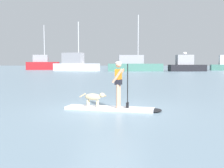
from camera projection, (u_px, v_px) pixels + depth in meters
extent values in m
plane|color=gray|center=(109.00, 110.00, 9.93)|extent=(400.00, 400.00, 0.00)
cube|color=silver|center=(109.00, 108.00, 9.93)|extent=(3.45, 1.20, 0.10)
ellipsoid|color=black|center=(154.00, 110.00, 9.52)|extent=(0.65, 0.76, 0.10)
cylinder|color=tan|center=(119.00, 95.00, 9.93)|extent=(0.12, 0.12, 0.88)
cylinder|color=tan|center=(118.00, 96.00, 9.68)|extent=(0.12, 0.12, 0.88)
cube|color=black|center=(118.00, 82.00, 9.77)|extent=(0.27, 0.39, 0.20)
cube|color=orange|center=(118.00, 77.00, 9.75)|extent=(0.25, 0.37, 0.56)
sphere|color=tan|center=(118.00, 65.00, 9.71)|extent=(0.22, 0.22, 0.22)
ellipsoid|color=white|center=(118.00, 63.00, 9.71)|extent=(0.23, 0.23, 0.11)
cylinder|color=tan|center=(120.00, 75.00, 9.93)|extent=(0.43, 0.15, 0.54)
cylinder|color=tan|center=(117.00, 76.00, 9.56)|extent=(0.43, 0.15, 0.54)
cylinder|color=black|center=(128.00, 86.00, 9.69)|extent=(0.04, 0.04, 1.64)
cube|color=black|center=(127.00, 105.00, 9.75)|extent=(0.10, 0.19, 0.20)
ellipsoid|color=#CCB78C|center=(93.00, 97.00, 10.06)|extent=(0.66, 0.31, 0.26)
ellipsoid|color=#CCB78C|center=(102.00, 95.00, 9.96)|extent=(0.24, 0.19, 0.18)
ellipsoid|color=gray|center=(105.00, 96.00, 9.93)|extent=(0.13, 0.10, 0.08)
cylinder|color=#CCB78C|center=(83.00, 95.00, 10.15)|extent=(0.27, 0.09, 0.18)
cylinder|color=#CCB78C|center=(98.00, 103.00, 10.10)|extent=(0.07, 0.07, 0.24)
cylinder|color=#CCB78C|center=(97.00, 104.00, 9.96)|extent=(0.07, 0.07, 0.24)
cylinder|color=#CCB78C|center=(89.00, 103.00, 10.20)|extent=(0.07, 0.07, 0.24)
cylinder|color=#CCB78C|center=(88.00, 103.00, 10.05)|extent=(0.07, 0.07, 0.24)
cube|color=maroon|center=(43.00, 66.00, 72.57)|extent=(9.23, 4.64, 2.16)
cube|color=gray|center=(41.00, 58.00, 72.47)|extent=(4.34, 2.90, 1.96)
cylinder|color=silver|center=(44.00, 44.00, 72.04)|extent=(0.20, 0.20, 10.07)
cylinder|color=silver|center=(41.00, 58.00, 72.45)|extent=(3.05, 0.82, 0.14)
cube|color=silver|center=(76.00, 67.00, 61.41)|extent=(11.20, 5.30, 1.75)
cube|color=gray|center=(73.00, 58.00, 61.33)|extent=(5.24, 3.25, 2.52)
cylinder|color=silver|center=(78.00, 43.00, 60.91)|extent=(0.20, 0.20, 9.69)
cylinder|color=silver|center=(73.00, 58.00, 61.33)|extent=(3.72, 0.98, 0.14)
cube|color=#3F7266|center=(135.00, 67.00, 59.29)|extent=(12.60, 4.04, 1.71)
cube|color=gray|center=(131.00, 59.00, 59.24)|extent=(5.76, 2.56, 1.94)
cylinder|color=silver|center=(138.00, 39.00, 58.73)|extent=(0.20, 0.20, 10.90)
cylinder|color=silver|center=(131.00, 58.00, 59.22)|extent=(4.32, 0.69, 0.14)
cube|color=black|center=(187.00, 68.00, 58.64)|extent=(8.48, 3.80, 1.47)
cube|color=gray|center=(185.00, 60.00, 58.56)|extent=(3.94, 2.44, 2.21)
ellipsoid|color=white|center=(185.00, 53.00, 58.44)|extent=(0.90, 0.90, 0.60)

